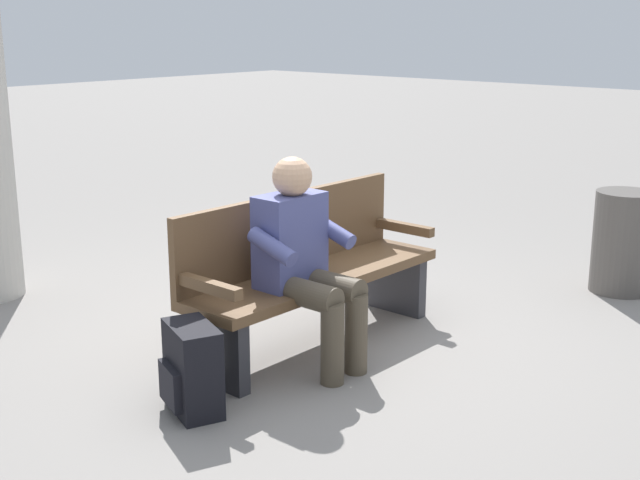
# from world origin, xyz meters

# --- Properties ---
(ground_plane) EXTENTS (40.00, 40.00, 0.00)m
(ground_plane) POSITION_xyz_m (0.00, 0.00, 0.00)
(ground_plane) COLOR gray
(bench_near) EXTENTS (1.80, 0.48, 0.90)m
(bench_near) POSITION_xyz_m (-0.00, -0.07, 0.46)
(bench_near) COLOR brown
(bench_near) RESTS_ON ground
(person_seated) EXTENTS (0.57, 0.57, 1.18)m
(person_seated) POSITION_xyz_m (0.28, 0.16, 0.63)
(person_seated) COLOR #474C84
(person_seated) RESTS_ON ground
(backpack) EXTENTS (0.34, 0.41, 0.45)m
(backpack) POSITION_xyz_m (1.09, 0.14, 0.22)
(backpack) COLOR black
(backpack) RESTS_ON ground
(trash_bin) EXTENTS (0.42, 0.42, 0.73)m
(trash_bin) POSITION_xyz_m (-2.21, 0.95, 0.36)
(trash_bin) COLOR #514C47
(trash_bin) RESTS_ON ground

